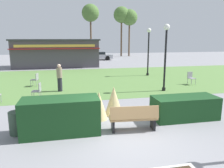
{
  "coord_description": "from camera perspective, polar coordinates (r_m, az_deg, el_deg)",
  "views": [
    {
      "loc": [
        -1.82,
        -6.45,
        3.24
      ],
      "look_at": [
        0.16,
        3.07,
        1.18
      ],
      "focal_mm": 35.05,
      "sensor_mm": 36.0,
      "label": 1
    }
  ],
  "objects": [
    {
      "name": "parked_car_center_slot",
      "position": [
        33.1,
        -3.67,
        7.41
      ],
      "size": [
        4.33,
        2.31,
        1.2
      ],
      "color": "#B7BABF",
      "rests_on": "ground_plane"
    },
    {
      "name": "ground_plane",
      "position": [
        7.44,
        3.7,
        -13.89
      ],
      "size": [
        80.0,
        80.0,
        0.0
      ],
      "primitive_type": "plane",
      "color": "gray"
    },
    {
      "name": "cafe_chair_east",
      "position": [
        12.34,
        -18.76,
        -1.41
      ],
      "size": [
        0.49,
        0.49,
        0.89
      ],
      "color": "gray",
      "rests_on": "ground_plane"
    },
    {
      "name": "ornamental_grass_behind_center",
      "position": [
        8.84,
        -6.07,
        -6.41
      ],
      "size": [
        0.76,
        0.76,
        0.93
      ],
      "primitive_type": "cone",
      "color": "#D1BC7F",
      "rests_on": "ground_plane"
    },
    {
      "name": "hedge_right",
      "position": [
        9.41,
        18.41,
        -5.86
      ],
      "size": [
        2.61,
        1.1,
        0.92
      ],
      "primitive_type": "cube",
      "color": "#19421E",
      "rests_on": "ground_plane"
    },
    {
      "name": "food_kiosk",
      "position": [
        25.97,
        -14.22,
        7.88
      ],
      "size": [
        9.53,
        4.24,
        3.11
      ],
      "color": "#47424C",
      "rests_on": "ground_plane"
    },
    {
      "name": "ornamental_grass_behind_left",
      "position": [
        9.37,
        0.46,
        -4.33
      ],
      "size": [
        0.78,
        0.78,
        1.23
      ],
      "primitive_type": "cone",
      "color": "#D1BC7F",
      "rests_on": "ground_plane"
    },
    {
      "name": "lamppost_mid",
      "position": [
        13.72,
        13.83,
        8.74
      ],
      "size": [
        0.36,
        0.36,
        4.05
      ],
      "color": "black",
      "rests_on": "ground_plane"
    },
    {
      "name": "person_strolling",
      "position": [
        13.78,
        -13.52,
        1.66
      ],
      "size": [
        0.34,
        0.34,
        1.69
      ],
      "rotation": [
        0.0,
        0.0,
        5.97
      ],
      "color": "#23232D",
      "rests_on": "ground_plane"
    },
    {
      "name": "tree_left_bg",
      "position": [
        40.26,
        4.58,
        16.83
      ],
      "size": [
        2.8,
        2.8,
        8.18
      ],
      "color": "brown",
      "rests_on": "ground_plane"
    },
    {
      "name": "parked_car_west_slot",
      "position": [
        32.77,
        -12.94,
        7.09
      ],
      "size": [
        4.24,
        2.13,
        1.2
      ],
      "color": "black",
      "rests_on": "ground_plane"
    },
    {
      "name": "tree_right_bg",
      "position": [
        40.08,
        2.5,
        17.48
      ],
      "size": [
        2.8,
        2.8,
        8.61
      ],
      "color": "brown",
      "rests_on": "ground_plane"
    },
    {
      "name": "tree_center_bg",
      "position": [
        37.18,
        -5.64,
        17.85
      ],
      "size": [
        2.8,
        2.8,
        8.6
      ],
      "color": "brown",
      "rests_on": "ground_plane"
    },
    {
      "name": "ornamental_grass_behind_right",
      "position": [
        8.86,
        -3.38,
        -5.63
      ],
      "size": [
        0.69,
        0.69,
        1.14
      ],
      "primitive_type": "cone",
      "color": "#D1BC7F",
      "rests_on": "ground_plane"
    },
    {
      "name": "hedge_left",
      "position": [
        7.75,
        -13.21,
        -8.13
      ],
      "size": [
        2.61,
        1.1,
        1.24
      ],
      "primitive_type": "cube",
      "color": "#19421E",
      "rests_on": "ground_plane"
    },
    {
      "name": "park_bench",
      "position": [
        7.81,
        5.65,
        -8.81
      ],
      "size": [
        1.74,
        0.66,
        0.95
      ],
      "color": "tan",
      "rests_on": "ground_plane"
    },
    {
      "name": "lamppost_far",
      "position": [
        19.29,
        9.5,
        9.74
      ],
      "size": [
        0.36,
        0.36,
        4.05
      ],
      "color": "black",
      "rests_on": "ground_plane"
    },
    {
      "name": "trash_bin",
      "position": [
        8.23,
        -23.56,
        -9.29
      ],
      "size": [
        0.52,
        0.52,
        0.8
      ],
      "primitive_type": "cylinder",
      "color": "#2D4233",
      "rests_on": "ground_plane"
    },
    {
      "name": "cafe_chair_center",
      "position": [
        16.43,
        19.87,
        1.72
      ],
      "size": [
        0.52,
        0.52,
        0.89
      ],
      "color": "gray",
      "rests_on": "ground_plane"
    },
    {
      "name": "lawn_patch",
      "position": [
        17.44,
        -5.59,
        1.18
      ],
      "size": [
        36.0,
        12.0,
        0.01
      ],
      "primitive_type": "cube",
      "color": "#5B8442",
      "rests_on": "ground_plane"
    },
    {
      "name": "cafe_chair_west",
      "position": [
        15.72,
        -19.31,
        1.32
      ],
      "size": [
        0.53,
        0.53,
        0.89
      ],
      "color": "gray",
      "rests_on": "ground_plane"
    }
  ]
}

